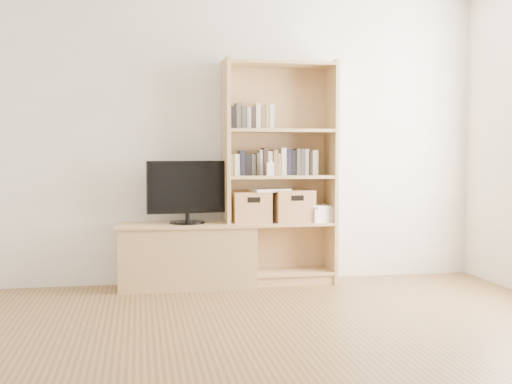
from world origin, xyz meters
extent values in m
cube|color=brown|center=(0.00, 0.00, 0.00)|extent=(4.50, 5.00, 0.01)
cube|color=silver|center=(0.00, 2.50, 1.30)|extent=(4.50, 0.02, 2.60)
cube|color=tan|center=(-0.42, 2.29, 0.26)|extent=(1.16, 0.48, 0.52)
cube|color=tan|center=(0.38, 2.33, 0.97)|extent=(0.98, 0.35, 1.95)
cube|color=black|center=(-0.42, 2.29, 0.82)|extent=(0.69, 0.14, 0.54)
cube|color=#927F4F|center=(0.38, 2.35, 1.06)|extent=(0.80, 0.19, 0.21)
cube|color=#927F4F|center=(0.17, 2.35, 1.46)|extent=(0.42, 0.17, 0.21)
cube|color=white|center=(0.28, 2.22, 1.01)|extent=(0.06, 0.04, 0.11)
cube|color=#9F6D48|center=(0.13, 2.32, 0.68)|extent=(0.34, 0.28, 0.27)
cube|color=#9F6D48|center=(0.50, 2.32, 0.68)|extent=(0.35, 0.30, 0.28)
cube|color=silver|center=(0.29, 2.32, 0.82)|extent=(0.36, 0.29, 0.03)
cube|color=silver|center=(0.72, 2.32, 0.60)|extent=(0.25, 0.30, 0.12)
camera|label=1|loc=(-0.82, -3.15, 1.14)|focal=45.00mm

